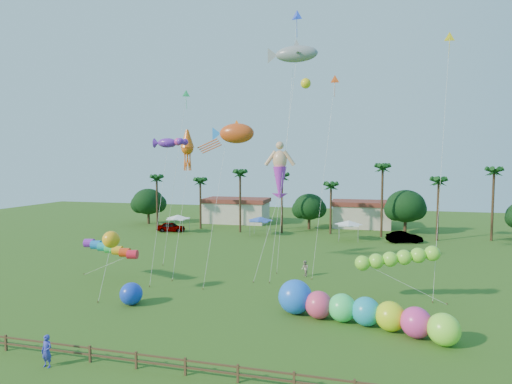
% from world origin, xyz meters
% --- Properties ---
extents(ground, '(160.00, 160.00, 0.00)m').
position_xyz_m(ground, '(0.00, 0.00, 0.00)').
color(ground, '#285116').
rests_on(ground, ground).
extents(tree_line, '(69.46, 8.91, 11.00)m').
position_xyz_m(tree_line, '(3.57, 44.00, 4.28)').
color(tree_line, '#3A2819').
rests_on(tree_line, ground).
extents(buildings_row, '(35.00, 7.00, 4.00)m').
position_xyz_m(buildings_row, '(-3.09, 50.00, 2.00)').
color(buildings_row, beige).
rests_on(buildings_row, ground).
extents(tent_row, '(31.00, 4.00, 0.60)m').
position_xyz_m(tent_row, '(-6.00, 36.33, 2.75)').
color(tent_row, white).
rests_on(tent_row, ground).
extents(fence, '(36.12, 0.12, 1.00)m').
position_xyz_m(fence, '(0.00, -6.00, 0.61)').
color(fence, brown).
rests_on(fence, ground).
extents(car_a, '(5.05, 2.82, 1.62)m').
position_xyz_m(car_a, '(-21.70, 36.69, 0.81)').
color(car_a, '#4C4C54').
rests_on(car_a, ground).
extents(car_b, '(5.26, 2.89, 1.64)m').
position_xyz_m(car_b, '(16.01, 36.19, 0.82)').
color(car_b, '#4C4C54').
rests_on(car_b, ground).
extents(spectator_a, '(0.71, 0.50, 1.86)m').
position_xyz_m(spectator_a, '(-8.04, -7.06, 0.93)').
color(spectator_a, '#3238B1').
rests_on(spectator_a, ground).
extents(spectator_b, '(0.90, 0.98, 1.63)m').
position_xyz_m(spectator_b, '(3.98, 14.91, 0.82)').
color(spectator_b, '#A09085').
rests_on(spectator_b, ground).
extents(caterpillar_inflatable, '(12.67, 5.79, 2.62)m').
position_xyz_m(caterpillar_inflatable, '(8.96, 3.37, 1.10)').
color(caterpillar_inflatable, '#EB3E6C').
rests_on(caterpillar_inflatable, ground).
extents(blue_ball, '(1.84, 1.84, 1.84)m').
position_xyz_m(blue_ball, '(-8.88, 3.14, 0.92)').
color(blue_ball, blue).
rests_on(blue_ball, ground).
extents(rainbow_tube, '(8.56, 2.40, 3.41)m').
position_xyz_m(rainbow_tube, '(-13.29, 8.03, 2.96)').
color(rainbow_tube, red).
rests_on(rainbow_tube, ground).
extents(green_worm, '(10.29, 2.76, 4.02)m').
position_xyz_m(green_worm, '(9.57, 8.64, 3.26)').
color(green_worm, '#82E332').
rests_on(green_worm, ground).
extents(orange_ball_kite, '(1.84, 2.53, 5.81)m').
position_xyz_m(orange_ball_kite, '(-11.50, 4.43, 5.07)').
color(orange_ball_kite, '#FBA814').
rests_on(orange_ball_kite, ground).
extents(merman_kite, '(3.30, 4.19, 13.36)m').
position_xyz_m(merman_kite, '(1.34, 14.67, 10.55)').
color(merman_kite, '#DCA57D').
rests_on(merman_kite, ground).
extents(fish_kite, '(5.70, 6.95, 15.81)m').
position_xyz_m(fish_kite, '(-2.89, 13.50, 14.67)').
color(fish_kite, '#CD4616').
rests_on(fish_kite, ground).
extents(shark_kite, '(6.09, 6.67, 24.21)m').
position_xyz_m(shark_kite, '(2.63, 17.08, 23.13)').
color(shark_kite, gray).
rests_on(shark_kite, ground).
extents(squid_kite, '(1.95, 5.58, 15.37)m').
position_xyz_m(squid_kite, '(-8.81, 14.64, 13.24)').
color(squid_kite, orange).
rests_on(squid_kite, ground).
extents(lobster_kite, '(3.89, 5.52, 14.41)m').
position_xyz_m(lobster_kite, '(-9.76, 11.85, 13.71)').
color(lobster_kite, '#6622AA').
rests_on(lobster_kite, ground).
extents(delta_kite_red, '(2.38, 4.03, 20.92)m').
position_xyz_m(delta_kite_red, '(6.55, 17.71, 19.84)').
color(delta_kite_red, '#E85119').
rests_on(delta_kite_red, ground).
extents(delta_kite_yellow, '(1.96, 4.02, 23.18)m').
position_xyz_m(delta_kite_yellow, '(16.65, 13.31, 21.96)').
color(delta_kite_yellow, yellow).
rests_on(delta_kite_yellow, ground).
extents(delta_kite_green, '(2.33, 3.38, 20.25)m').
position_xyz_m(delta_kite_green, '(-10.61, 18.37, 19.17)').
color(delta_kite_green, '#31D478').
rests_on(delta_kite_green, ground).
extents(delta_kite_blue, '(2.03, 4.85, 28.67)m').
position_xyz_m(delta_kite_blue, '(2.23, 19.69, 27.51)').
color(delta_kite_blue, blue).
rests_on(delta_kite_blue, ground).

